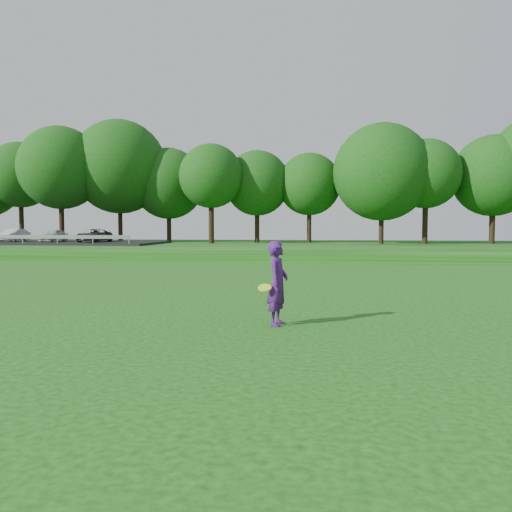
# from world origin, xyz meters

# --- Properties ---
(ground) EXTENTS (140.00, 140.00, 0.00)m
(ground) POSITION_xyz_m (0.00, 0.00, 0.00)
(ground) COLOR #14420C
(ground) RESTS_ON ground
(berm) EXTENTS (130.00, 30.00, 0.60)m
(berm) POSITION_xyz_m (0.00, 34.00, 0.30)
(berm) COLOR #14420C
(berm) RESTS_ON ground
(walking_path) EXTENTS (130.00, 1.60, 0.04)m
(walking_path) POSITION_xyz_m (0.00, 20.00, 0.02)
(walking_path) COLOR gray
(walking_path) RESTS_ON ground
(treeline) EXTENTS (104.00, 7.00, 15.00)m
(treeline) POSITION_xyz_m (0.00, 38.00, 8.10)
(treeline) COLOR #11420F
(treeline) RESTS_ON berm
(parking_lot) EXTENTS (24.00, 9.00, 1.38)m
(parking_lot) POSITION_xyz_m (-23.62, 32.79, 0.99)
(parking_lot) COLOR black
(parking_lot) RESTS_ON berm
(woman) EXTENTS (0.68, 0.79, 1.87)m
(woman) POSITION_xyz_m (1.76, 0.27, 0.94)
(woman) COLOR #49176A
(woman) RESTS_ON ground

